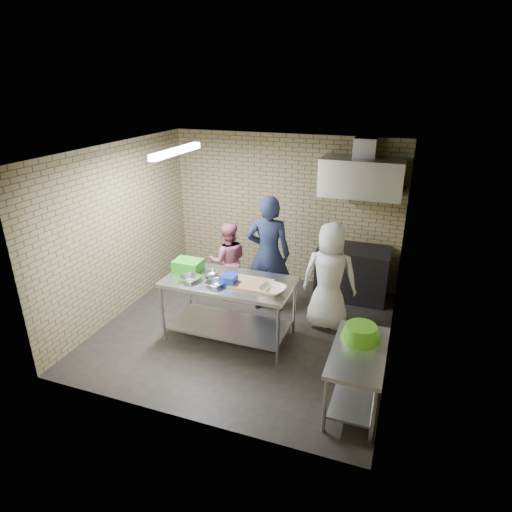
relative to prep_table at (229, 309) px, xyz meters
The scene contains 26 objects.
floor 0.55m from the prep_table, 60.13° to the left, with size 4.20×4.20×0.00m, color black.
ceiling 2.26m from the prep_table, 60.13° to the left, with size 4.20×4.20×0.00m, color black.
back_wall 2.43m from the prep_table, 86.22° to the left, with size 4.20×0.06×2.70m, color #94835C.
front_wall 1.96m from the prep_table, 85.10° to the right, with size 4.20×0.06×2.70m, color #94835C.
left_wall 2.16m from the prep_table, behind, with size 0.06×4.00×2.70m, color #94835C.
right_wall 2.43m from the prep_table, ahead, with size 0.06×4.00×2.70m, color #94835C.
prep_table is the anchor object (origin of this frame).
side_counter 2.12m from the prep_table, 23.31° to the right, with size 0.60×1.20×0.75m, color silver.
stove 2.43m from the prep_table, 51.87° to the left, with size 1.20×0.70×0.90m, color black.
range_hood 2.96m from the prep_table, 52.59° to the left, with size 1.30×0.60×0.60m, color silver.
hood_duct 3.33m from the prep_table, 54.60° to the left, with size 0.35×0.30×0.30m, color #A5A8AD.
wall_shelf 3.16m from the prep_table, 50.07° to the left, with size 0.80×0.20×0.04m, color #3F2B19.
fluorescent_fixture 2.36m from the prep_table, 163.00° to the left, with size 0.10×1.25×0.08m, color white.
green_crate 0.89m from the prep_table, behind, with size 0.41×0.31×0.16m, color green.
blue_tub 0.54m from the prep_table, 63.43° to the right, with size 0.20×0.20×0.13m, color #1634A8.
cutting_board 0.59m from the prep_table, ahead, with size 0.56×0.43×0.03m, color tan.
mixing_bowl_a 0.73m from the prep_table, 158.20° to the right, with size 0.29×0.29×0.07m, color silver.
mixing_bowl_b 0.58m from the prep_table, behind, with size 0.22×0.22×0.07m, color #B0B3B7.
mixing_bowl_c 0.55m from the prep_table, 114.44° to the right, with size 0.26×0.26×0.06m, color silver.
ceramic_bowl 0.87m from the prep_table, 12.09° to the right, with size 0.35×0.35×0.09m, color #EEE6BE.
green_basin 2.05m from the prep_table, 17.00° to the right, with size 0.46×0.46×0.17m, color #59C626, non-canonical shape.
bottle_red 3.08m from the prep_table, 54.22° to the left, with size 0.07×0.07×0.18m, color #B22619.
bottle_green 3.29m from the prep_table, 47.80° to the left, with size 0.06×0.06×0.15m, color green.
man_navy 1.17m from the prep_table, 75.83° to the left, with size 0.70×0.46×1.93m, color #141732.
woman_pink 1.28m from the prep_table, 113.66° to the left, with size 0.66×0.52×1.36m, color #C46884.
woman_white 1.57m from the prep_table, 31.89° to the left, with size 0.81×0.53×1.66m, color silver.
Camera 1 is at (2.11, -5.35, 3.59)m, focal length 30.50 mm.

